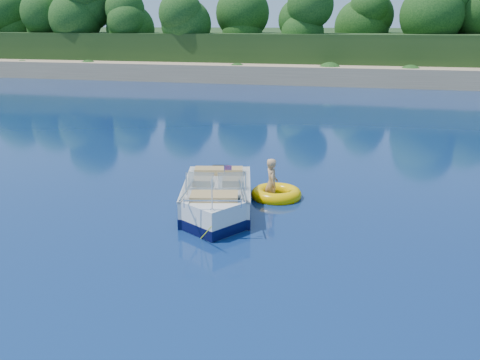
% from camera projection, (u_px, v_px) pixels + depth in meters
% --- Properties ---
extents(ground, '(160.00, 160.00, 0.00)m').
position_uv_depth(ground, '(174.00, 267.00, 11.34)').
color(ground, '#0A1B4B').
rests_on(ground, ground).
extents(shoreline, '(170.00, 59.00, 6.00)m').
position_uv_depth(shoreline, '(347.00, 54.00, 70.37)').
color(shoreline, '#9D7C5B').
rests_on(shoreline, ground).
extents(treeline, '(150.00, 7.12, 8.19)m').
position_uv_depth(treeline, '(336.00, 16.00, 47.90)').
color(treeline, black).
rests_on(treeline, ground).
extents(motorboat, '(2.56, 5.02, 1.70)m').
position_uv_depth(motorboat, '(217.00, 201.00, 14.56)').
color(motorboat, white).
rests_on(motorboat, ground).
extents(tow_tube, '(1.99, 1.99, 0.40)m').
position_uv_depth(tow_tube, '(276.00, 194.00, 15.82)').
color(tow_tube, '#FFBE00').
rests_on(tow_tube, ground).
extents(boy, '(0.68, 0.93, 1.67)m').
position_uv_depth(boy, '(271.00, 197.00, 15.86)').
color(boy, tan).
rests_on(boy, ground).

